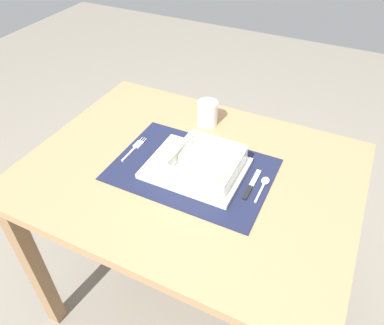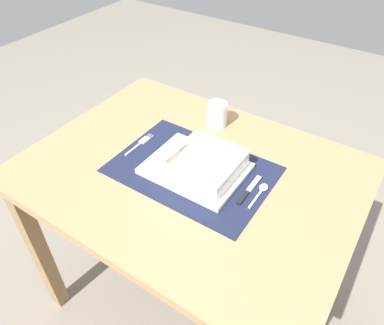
{
  "view_description": "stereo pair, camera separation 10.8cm",
  "coord_description": "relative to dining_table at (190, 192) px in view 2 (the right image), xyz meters",
  "views": [
    {
      "loc": [
        0.37,
        -0.74,
        1.46
      ],
      "look_at": [
        0.01,
        -0.0,
        0.76
      ],
      "focal_mm": 34.17,
      "sensor_mm": 36.0,
      "label": 1
    },
    {
      "loc": [
        0.46,
        -0.69,
        1.46
      ],
      "look_at": [
        0.01,
        -0.0,
        0.76
      ],
      "focal_mm": 34.17,
      "sensor_mm": 36.0,
      "label": 2
    }
  ],
  "objects": [
    {
      "name": "serving_plate",
      "position": [
        0.02,
        -0.0,
        0.11
      ],
      "size": [
        0.29,
        0.22,
        0.02
      ],
      "primitive_type": "cube",
      "color": "white",
      "rests_on": "placemat"
    },
    {
      "name": "ground_plane",
      "position": [
        0.0,
        0.0,
        -0.63
      ],
      "size": [
        6.0,
        6.0,
        0.0
      ],
      "primitive_type": "plane",
      "color": "gray"
    },
    {
      "name": "spoon",
      "position": [
        0.22,
        0.03,
        0.11
      ],
      "size": [
        0.02,
        0.11,
        0.01
      ],
      "rotation": [
        0.0,
        0.0,
        -0.01
      ],
      "color": "silver",
      "rests_on": "placemat"
    },
    {
      "name": "porridge_bowl",
      "position": [
        0.05,
        0.0,
        0.14
      ],
      "size": [
        0.19,
        0.19,
        0.05
      ],
      "color": "white",
      "rests_on": "serving_plate"
    },
    {
      "name": "placemat",
      "position": [
        0.01,
        -0.0,
        0.1
      ],
      "size": [
        0.47,
        0.33,
        0.0
      ],
      "primitive_type": "cube",
      "color": "#191E38",
      "rests_on": "dining_table"
    },
    {
      "name": "butter_knife",
      "position": [
        0.19,
        0.0,
        0.11
      ],
      "size": [
        0.01,
        0.13,
        0.01
      ],
      "rotation": [
        0.0,
        0.0,
        -0.02
      ],
      "color": "black",
      "rests_on": "placemat"
    },
    {
      "name": "dining_table",
      "position": [
        0.0,
        0.0,
        0.0
      ],
      "size": [
        0.99,
        0.75,
        0.73
      ],
      "color": "#A37A51",
      "rests_on": "ground"
    },
    {
      "name": "fork",
      "position": [
        -0.2,
        0.01,
        0.11
      ],
      "size": [
        0.02,
        0.13,
        0.0
      ],
      "rotation": [
        0.0,
        0.0,
        -0.03
      ],
      "color": "silver",
      "rests_on": "placemat"
    },
    {
      "name": "drinking_glass",
      "position": [
        -0.05,
        0.25,
        0.14
      ],
      "size": [
        0.07,
        0.07,
        0.09
      ],
      "color": "white",
      "rests_on": "dining_table"
    }
  ]
}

